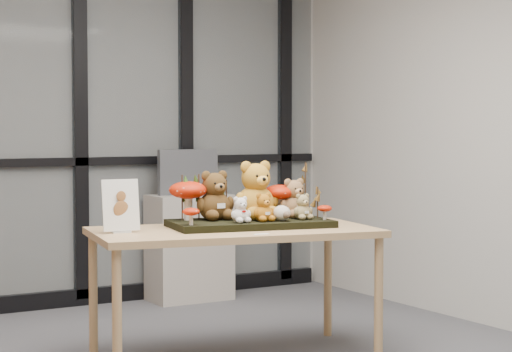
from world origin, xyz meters
TOP-DOWN VIEW (x-y plane):
  - room_shell at (0.00, 0.00)m, footprint 5.00×5.00m
  - glass_partition at (-0.00, 2.47)m, footprint 4.90×0.06m
  - display_table at (0.65, 0.55)m, footprint 1.68×1.06m
  - diorama_tray at (0.77, 0.58)m, footprint 0.96×0.61m
  - bear_pooh_yellow at (0.84, 0.64)m, footprint 0.32×0.30m
  - bear_brown_medium at (0.61, 0.71)m, footprint 0.27×0.25m
  - bear_tan_back at (1.07, 0.59)m, footprint 0.22×0.21m
  - bear_small_yellow at (0.80, 0.48)m, footprint 0.15×0.14m
  - bear_white_bow at (0.65, 0.48)m, footprint 0.14×0.13m
  - bear_beige_small at (1.05, 0.46)m, footprint 0.14×0.13m
  - plush_cream_hedgehog at (0.90, 0.44)m, footprint 0.09×0.08m
  - mushroom_back_left at (0.47, 0.76)m, footprint 0.22×0.22m
  - mushroom_back_right at (1.01, 0.64)m, footprint 0.19×0.19m
  - mushroom_front_left at (0.36, 0.51)m, footprint 0.09×0.09m
  - mushroom_front_right at (1.15, 0.39)m, footprint 0.08×0.08m
  - sprig_green_far_left at (0.43, 0.76)m, footprint 0.05×0.05m
  - sprig_green_mid_left at (0.55, 0.79)m, footprint 0.05×0.05m
  - sprig_dry_far_right at (1.17, 0.61)m, footprint 0.05×0.05m
  - sprig_dry_mid_right at (1.17, 0.49)m, footprint 0.05×0.05m
  - sprig_green_centre at (0.72, 0.77)m, footprint 0.05×0.05m
  - sign_holder at (0.03, 0.68)m, footprint 0.20×0.07m
  - label_card at (0.64, 0.23)m, footprint 0.09×0.03m
  - cabinet at (1.22, 2.26)m, footprint 0.60×0.35m
  - monitor at (1.22, 2.27)m, footprint 0.48×0.05m

SIDE VIEW (x-z plane):
  - cabinet at x=1.22m, z-range 0.00..0.79m
  - display_table at x=0.65m, z-range 0.30..1.03m
  - label_card at x=0.64m, z-range 0.73..0.73m
  - diorama_tray at x=0.77m, z-range 0.73..0.77m
  - mushroom_front_right at x=1.15m, z-range 0.77..0.86m
  - plush_cream_hedgehog at x=0.90m, z-range 0.77..0.87m
  - mushroom_front_left at x=0.36m, z-range 0.77..0.87m
  - bear_white_bow at x=0.65m, z-range 0.77..0.93m
  - bear_beige_small at x=1.05m, z-range 0.77..0.93m
  - bear_small_yellow at x=0.80m, z-range 0.77..0.95m
  - sprig_dry_mid_right at x=1.17m, z-range 0.77..0.95m
  - sign_holder at x=0.03m, z-range 0.72..1.01m
  - mushroom_back_right at x=1.01m, z-range 0.77..0.98m
  - sprig_green_centre at x=0.72m, z-range 0.77..0.99m
  - mushroom_back_left at x=0.47m, z-range 0.77..1.01m
  - bear_tan_back at x=1.07m, z-range 0.77..1.02m
  - sprig_green_far_left at x=0.43m, z-range 0.77..1.03m
  - sprig_green_mid_left at x=0.55m, z-range 0.77..1.03m
  - bear_brown_medium at x=0.61m, z-range 0.77..1.08m
  - sprig_dry_far_right at x=1.17m, z-range 0.77..1.09m
  - bear_pooh_yellow at x=0.84m, z-range 0.77..1.14m
  - monitor at x=1.22m, z-range 0.79..1.13m
  - glass_partition at x=0.00m, z-range 0.03..2.81m
  - room_shell at x=0.00m, z-range -0.82..4.18m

